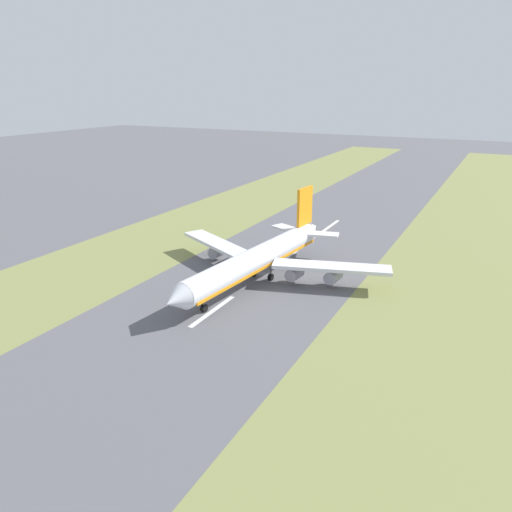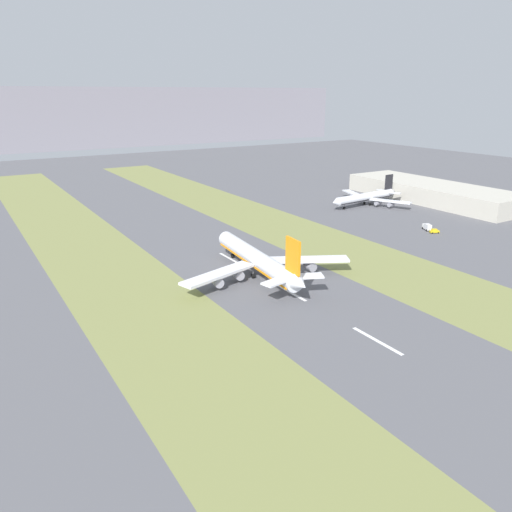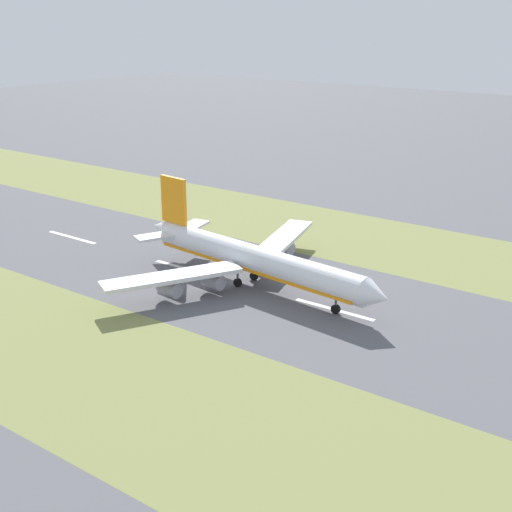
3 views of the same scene
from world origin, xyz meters
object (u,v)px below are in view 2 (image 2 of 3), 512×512
object	(u,v)px
service_truck	(427,227)
apron_car	(434,231)
airplane_main_jet	(258,260)
terminal_building	(433,192)
airplane_parked_apron	(367,197)

from	to	relation	value
service_truck	apron_car	size ratio (longest dim) A/B	1.34
airplane_main_jet	terminal_building	distance (m)	169.26
terminal_building	airplane_parked_apron	size ratio (longest dim) A/B	2.05
terminal_building	airplane_main_jet	bearing A→B (deg)	-160.69
airplane_main_jet	apron_car	size ratio (longest dim) A/B	14.15
terminal_building	airplane_parked_apron	world-z (taller)	airplane_parked_apron
apron_car	service_truck	bearing A→B (deg)	77.11
airplane_parked_apron	apron_car	world-z (taller)	airplane_parked_apron
airplane_main_jet	airplane_parked_apron	bearing A→B (deg)	30.12
airplane_main_jet	service_truck	size ratio (longest dim) A/B	10.56
terminal_building	service_truck	distance (m)	73.50
airplane_main_jet	apron_car	bearing A→B (deg)	3.14
service_truck	terminal_building	bearing A→B (deg)	37.82
airplane_main_jet	service_truck	bearing A→B (deg)	6.13
airplane_parked_apron	apron_car	size ratio (longest dim) A/B	11.25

